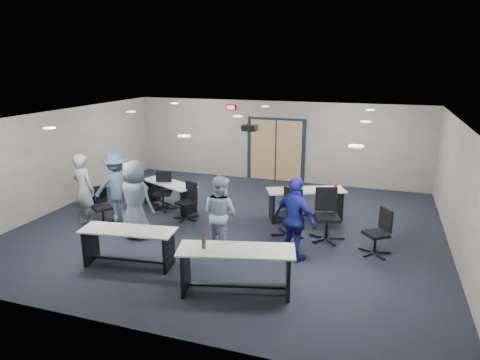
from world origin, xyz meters
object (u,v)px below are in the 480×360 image
(chair_back_c, at_px, (288,213))
(chair_back_a, at_px, (163,192))
(table_back_left, at_px, (169,191))
(person_plaid, at_px, (135,200))
(chair_loose_left, at_px, (102,206))
(table_front_right, at_px, (236,262))
(table_back_right, at_px, (306,199))
(chair_back_d, at_px, (327,216))
(chair_loose_right, at_px, (376,232))
(person_navy, at_px, (295,220))
(person_lightblue, at_px, (220,214))
(person_back, at_px, (118,187))
(chair_back_b, at_px, (186,201))
(table_front_left, at_px, (129,241))
(person_gray, at_px, (84,190))

(chair_back_c, bearing_deg, chair_back_a, -178.35)
(table_back_left, relative_size, person_plaid, 1.03)
(chair_loose_left, bearing_deg, chair_back_c, -43.22)
(table_front_right, xyz_separation_m, table_back_right, (0.52, 4.01, -0.02))
(chair_back_d, bearing_deg, chair_loose_right, -38.29)
(chair_back_a, relative_size, person_plaid, 0.57)
(table_back_right, bearing_deg, person_navy, -109.14)
(person_navy, bearing_deg, chair_loose_right, -123.00)
(chair_back_d, xyz_separation_m, chair_loose_left, (-5.45, -0.78, -0.12))
(chair_back_c, distance_m, person_lightblue, 1.75)
(chair_back_a, height_order, chair_loose_right, chair_back_a)
(chair_back_c, relative_size, person_navy, 0.63)
(person_lightblue, bearing_deg, person_back, 6.55)
(table_back_right, height_order, person_lightblue, person_lightblue)
(chair_back_d, relative_size, chair_loose_right, 1.20)
(chair_back_b, bearing_deg, chair_back_a, 175.01)
(chair_loose_right, height_order, person_plaid, person_plaid)
(table_back_left, bearing_deg, table_front_right, -24.87)
(chair_loose_left, relative_size, person_back, 0.52)
(table_back_right, height_order, chair_back_b, chair_back_b)
(table_front_left, relative_size, chair_loose_right, 1.96)
(table_back_right, bearing_deg, table_back_left, 160.97)
(person_gray, xyz_separation_m, person_lightblue, (3.72, -0.31, -0.08))
(chair_back_c, bearing_deg, person_gray, -156.68)
(chair_loose_right, distance_m, person_navy, 1.81)
(person_gray, relative_size, person_back, 1.00)
(person_plaid, distance_m, person_back, 1.21)
(chair_back_a, xyz_separation_m, chair_back_c, (3.67, -0.73, 0.04))
(chair_back_a, height_order, chair_back_c, chair_back_c)
(chair_loose_right, bearing_deg, table_front_left, -101.19)
(table_front_left, bearing_deg, table_back_left, 96.35)
(person_plaid, relative_size, person_back, 1.00)
(chair_back_b, height_order, chair_loose_right, chair_loose_right)
(chair_back_b, height_order, person_lightblue, person_lightblue)
(chair_loose_right, distance_m, person_back, 6.26)
(chair_loose_right, xyz_separation_m, person_plaid, (-5.29, -0.80, 0.42))
(table_back_right, relative_size, chair_back_d, 1.74)
(chair_loose_left, distance_m, chair_loose_right, 6.54)
(chair_loose_left, height_order, person_plaid, person_plaid)
(chair_back_d, relative_size, person_gray, 0.65)
(chair_loose_left, height_order, person_navy, person_navy)
(table_front_left, height_order, person_back, person_back)
(chair_back_c, height_order, chair_loose_left, chair_back_c)
(table_front_right, xyz_separation_m, chair_loose_left, (-4.24, 2.04, -0.10))
(chair_back_a, distance_m, chair_back_b, 1.05)
(table_back_left, bearing_deg, person_plaid, -59.63)
(person_lightblue, bearing_deg, table_front_right, 140.66)
(table_back_left, xyz_separation_m, chair_back_c, (3.56, -0.92, 0.06))
(chair_loose_left, relative_size, person_plaid, 0.52)
(person_gray, bearing_deg, chair_back_b, -140.85)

